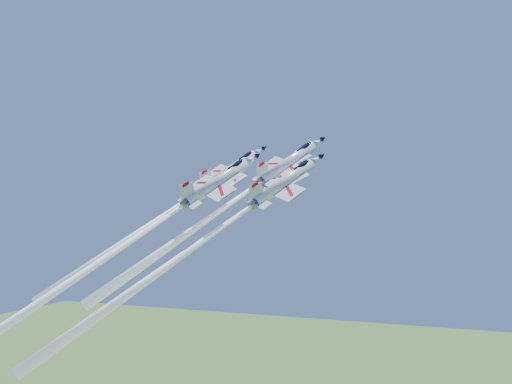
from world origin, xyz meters
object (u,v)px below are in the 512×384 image
at_px(jet_lead, 223,209).
at_px(jet_slot, 90,269).
at_px(jet_left, 167,213).
at_px(jet_right, 197,245).

bearing_deg(jet_lead, jet_slot, -99.85).
relative_size(jet_left, jet_right, 0.81).
xyz_separation_m(jet_lead, jet_slot, (-15.09, -16.64, -9.50)).
height_order(jet_lead, jet_slot, jet_lead).
xyz_separation_m(jet_left, jet_right, (8.69, -5.07, -5.26)).
distance_m(jet_lead, jet_slot, 24.39).
xyz_separation_m(jet_lead, jet_left, (-9.94, -2.13, -0.76)).
distance_m(jet_lead, jet_left, 10.19).
height_order(jet_right, jet_slot, jet_right).
height_order(jet_lead, jet_left, jet_lead).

